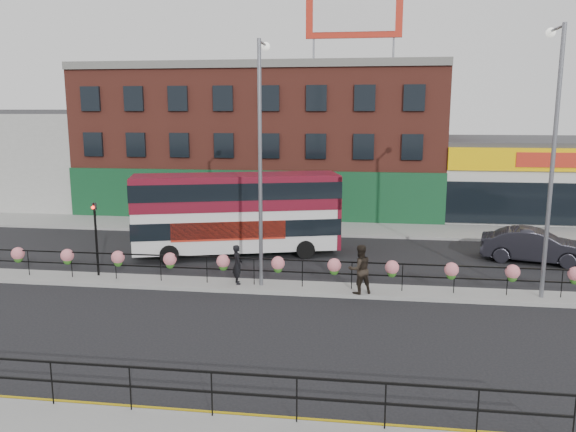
# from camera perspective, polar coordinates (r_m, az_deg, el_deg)

# --- Properties ---
(ground) EXTENTS (120.00, 120.00, 0.00)m
(ground) POSITION_cam_1_polar(r_m,az_deg,el_deg) (23.25, -1.01, -7.43)
(ground) COLOR black
(ground) RESTS_ON ground
(north_pavement) EXTENTS (60.00, 4.00, 0.15)m
(north_pavement) POSITION_cam_1_polar(r_m,az_deg,el_deg) (34.75, 2.02, -1.22)
(north_pavement) COLOR gray
(north_pavement) RESTS_ON ground
(median) EXTENTS (60.00, 1.60, 0.15)m
(median) POSITION_cam_1_polar(r_m,az_deg,el_deg) (23.23, -1.01, -7.25)
(median) COLOR gray
(median) RESTS_ON ground
(yellow_line_inner) EXTENTS (60.00, 0.10, 0.01)m
(yellow_line_inner) POSITION_cam_1_polar(r_m,az_deg,el_deg) (14.52, -7.23, -19.18)
(yellow_line_inner) COLOR gold
(yellow_line_inner) RESTS_ON ground
(yellow_line_outer) EXTENTS (60.00, 0.10, 0.01)m
(yellow_line_outer) POSITION_cam_1_polar(r_m,az_deg,el_deg) (14.37, -7.43, -19.52)
(yellow_line_outer) COLOR gold
(yellow_line_outer) RESTS_ON ground
(brick_building) EXTENTS (25.00, 12.21, 10.30)m
(brick_building) POSITION_cam_1_polar(r_m,az_deg,el_deg) (42.50, -2.25, 7.81)
(brick_building) COLOR brown
(brick_building) RESTS_ON ground
(supermarket) EXTENTS (15.00, 12.25, 5.30)m
(supermarket) POSITION_cam_1_polar(r_m,az_deg,el_deg) (43.84, 24.51, 3.70)
(supermarket) COLOR silver
(supermarket) RESTS_ON ground
(warehouse_west) EXTENTS (15.50, 12.00, 7.30)m
(warehouse_west) POSITION_cam_1_polar(r_m,az_deg,el_deg) (50.29, -25.71, 5.52)
(warehouse_west) COLOR #A8A8A3
(warehouse_west) RESTS_ON ground
(billboard) EXTENTS (6.00, 0.29, 4.40)m
(billboard) POSITION_cam_1_polar(r_m,az_deg,el_deg) (37.32, 6.71, 19.77)
(billboard) COLOR red
(billboard) RESTS_ON brick_building
(median_railing) EXTENTS (30.04, 0.56, 1.23)m
(median_railing) POSITION_cam_1_polar(r_m,az_deg,el_deg) (22.95, -1.02, -4.94)
(median_railing) COLOR black
(median_railing) RESTS_ON median
(south_railing) EXTENTS (20.04, 0.05, 1.12)m
(south_railing) POSITION_cam_1_polar(r_m,az_deg,el_deg) (14.36, -15.79, -15.57)
(south_railing) COLOR black
(south_railing) RESTS_ON south_pavement
(double_decker_bus) EXTENTS (10.46, 5.12, 4.12)m
(double_decker_bus) POSITION_cam_1_polar(r_m,az_deg,el_deg) (28.10, -5.14, 1.01)
(double_decker_bus) COLOR silver
(double_decker_bus) RESTS_ON ground
(car) EXTENTS (3.88, 5.69, 1.62)m
(car) POSITION_cam_1_polar(r_m,az_deg,el_deg) (29.55, 23.78, -2.78)
(car) COLOR black
(car) RESTS_ON ground
(pedestrian_a) EXTENTS (0.90, 0.85, 1.64)m
(pedestrian_a) POSITION_cam_1_polar(r_m,az_deg,el_deg) (23.33, -5.17, -4.91)
(pedestrian_a) COLOR black
(pedestrian_a) RESTS_ON median
(pedestrian_b) EXTENTS (1.51, 1.46, 1.95)m
(pedestrian_b) POSITION_cam_1_polar(r_m,az_deg,el_deg) (22.16, 7.30, -5.38)
(pedestrian_b) COLOR black
(pedestrian_b) RESTS_ON median
(lamp_column_west) EXTENTS (0.35, 1.72, 9.81)m
(lamp_column_west) POSITION_cam_1_polar(r_m,az_deg,el_deg) (22.51, -2.75, 7.45)
(lamp_column_west) COLOR slate
(lamp_column_west) RESTS_ON median
(lamp_column_east) EXTENTS (0.36, 1.78, 10.16)m
(lamp_column_east) POSITION_cam_1_polar(r_m,az_deg,el_deg) (23.13, 25.27, 7.06)
(lamp_column_east) COLOR slate
(lamp_column_east) RESTS_ON median
(traffic_light_median) EXTENTS (0.15, 0.28, 3.65)m
(traffic_light_median) POSITION_cam_1_polar(r_m,az_deg,el_deg) (25.44, -19.00, -0.69)
(traffic_light_median) COLOR black
(traffic_light_median) RESTS_ON median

